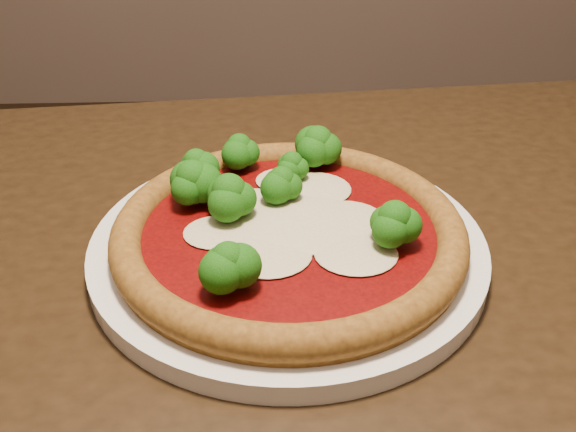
{
  "coord_description": "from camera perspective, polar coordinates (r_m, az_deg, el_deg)",
  "views": [
    {
      "loc": [
        -0.05,
        -0.64,
        1.09
      ],
      "look_at": [
        -0.04,
        -0.18,
        0.79
      ],
      "focal_mm": 40.0,
      "sensor_mm": 36.0,
      "label": 1
    }
  ],
  "objects": [
    {
      "name": "pizza",
      "position": [
        0.55,
        -0.25,
        -0.65
      ],
      "size": [
        0.3,
        0.3,
        0.06
      ],
      "rotation": [
        0.0,
        0.0,
        -0.13
      ],
      "color": "brown",
      "rests_on": "plate"
    },
    {
      "name": "dining_table",
      "position": [
        0.59,
        0.04,
        -14.97
      ],
      "size": [
        1.19,
        0.96,
        0.75
      ],
      "rotation": [
        0.0,
        0.0,
        0.09
      ],
      "color": "black",
      "rests_on": "floor"
    },
    {
      "name": "plate",
      "position": [
        0.56,
        0.0,
        -2.65
      ],
      "size": [
        0.34,
        0.34,
        0.02
      ],
      "primitive_type": "cylinder",
      "color": "silver",
      "rests_on": "dining_table"
    }
  ]
}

